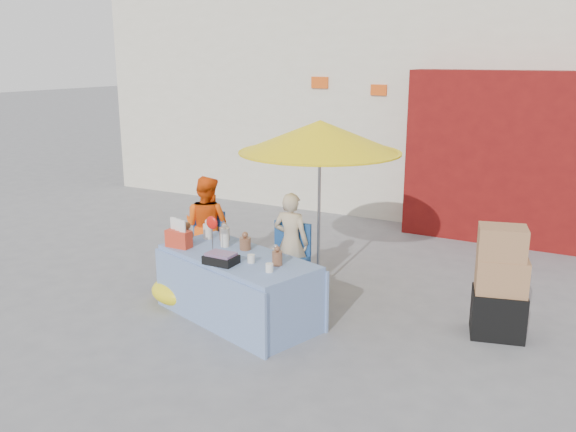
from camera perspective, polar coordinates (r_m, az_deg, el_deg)
The scene contains 10 objects.
ground at distance 7.06m, azimuth -4.33°, elevation -8.71°, with size 80.00×80.00×0.00m, color slate.
backdrop at distance 13.29m, azimuth 15.95°, elevation 15.49°, with size 14.00×8.00×7.80m.
market_table at distance 6.71m, azimuth -4.77°, elevation -6.53°, with size 2.07×1.42×1.14m.
chair_left at distance 8.04m, azimuth -8.08°, elevation -3.88°, with size 0.51×0.50×0.85m.
chair_right at distance 7.40m, azimuth -0.23°, elevation -5.40°, with size 0.51×0.50×0.85m.
vendor_orange at distance 8.03m, azimuth -7.61°, elevation -0.89°, with size 0.64×0.50×1.31m, color #FF570D.
vendor_beige at distance 7.39m, azimuth 0.27°, elevation -2.46°, with size 0.45×0.29×1.23m, color #CBB490.
umbrella at distance 7.12m, azimuth 3.01°, elevation 7.37°, with size 1.90×1.90×2.09m.
box_stack at distance 6.59m, azimuth 19.22°, elevation -6.22°, with size 0.62×0.55×1.17m.
tarp_bundle at distance 7.24m, azimuth -10.06°, elevation -6.90°, with size 0.71×0.57×0.32m, color yellow.
Camera 1 is at (3.55, -5.42, 2.80)m, focal length 38.00 mm.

